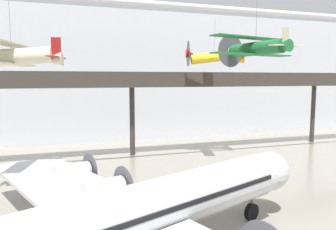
# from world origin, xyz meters

# --- Properties ---
(hangar_back_wall) EXTENTS (140.00, 3.00, 21.63)m
(hangar_back_wall) POSITION_xyz_m (0.00, 42.66, 10.82)
(hangar_back_wall) COLOR silver
(hangar_back_wall) RESTS_ON ground
(mezzanine_walkway) EXTENTS (110.00, 3.20, 11.32)m
(mezzanine_walkway) POSITION_xyz_m (0.00, 30.01, 9.61)
(mezzanine_walkway) COLOR #38332D
(mezzanine_walkway) RESTS_ON ground
(ceiling_truss_beam) EXTENTS (120.00, 0.60, 0.60)m
(ceiling_truss_beam) POSITION_xyz_m (0.00, 22.19, 18.40)
(ceiling_truss_beam) COLOR silver
(airliner_silver_main) EXTENTS (29.39, 34.44, 9.16)m
(airliner_silver_main) POSITION_xyz_m (-6.78, 3.44, 3.31)
(airliner_silver_main) COLOR silver
(airliner_silver_main) RESTS_ON ground
(suspended_plane_cream_biplane) EXTENTS (8.19, 9.87, 7.40)m
(suspended_plane_cream_biplane) POSITION_xyz_m (-12.80, 16.94, 12.25)
(suspended_plane_cream_biplane) COLOR beige
(suspended_plane_green_biplane) EXTENTS (8.19, 6.80, 6.62)m
(suspended_plane_green_biplane) POSITION_xyz_m (6.20, 11.18, 12.95)
(suspended_plane_green_biplane) COLOR #1E6B33
(suspended_plane_yellow_lowwing) EXTENTS (7.72, 9.28, 6.13)m
(suspended_plane_yellow_lowwing) POSITION_xyz_m (9.81, 26.06, 13.18)
(suspended_plane_yellow_lowwing) COLOR yellow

